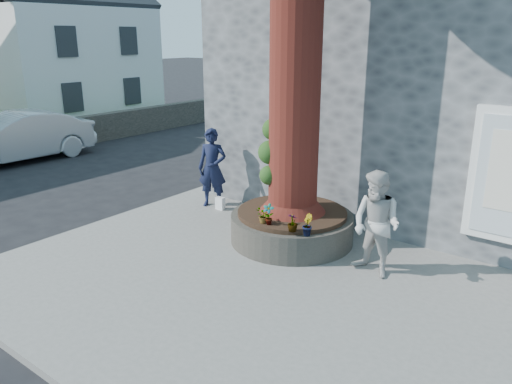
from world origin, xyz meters
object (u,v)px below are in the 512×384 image
Objects in this scene: car_silver at (17,137)px; a_board_sign at (57,137)px; man at (212,168)px; woman at (376,224)px; planter at (292,226)px.

a_board_sign is (-0.30, 1.55, -0.27)m from car_silver.
man is 1.03× the size of woman.
woman is 1.73× the size of a_board_sign.
man reaches higher than car_silver.
car_silver is (-12.43, 0.66, -0.21)m from woman.
car_silver reaches higher than planter.
car_silver is at bearing -92.40° from a_board_sign.
car_silver is (-8.05, -0.29, -0.24)m from man.
car_silver is at bearing 178.31° from planter.
planter is 0.49× the size of car_silver.
man is 0.38× the size of car_silver.
man is 1.78× the size of a_board_sign.
man reaches higher than planter.
woman is at bearing -10.77° from planter.
a_board_sign is at bearing 146.83° from man.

